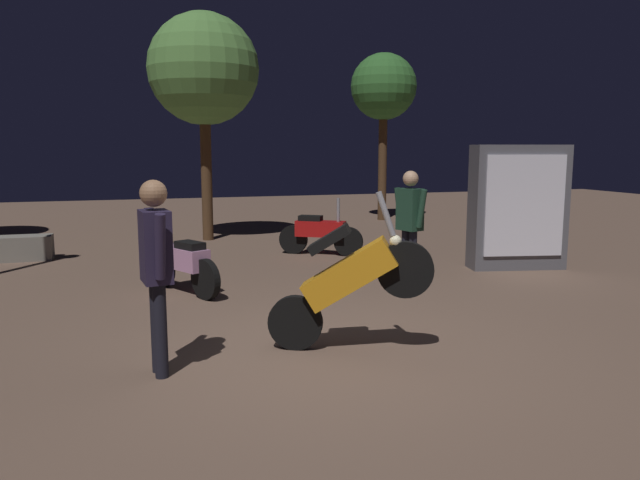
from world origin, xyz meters
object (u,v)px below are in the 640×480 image
(motorcycle_orange_foreground, at_px, (349,280))
(motorcycle_red_parked_right, at_px, (320,232))
(person_rider_beside, at_px, (410,217))
(person_bystander_far, at_px, (156,259))
(motorcycle_pink_parked_left, at_px, (183,263))
(kiosk_billboard, at_px, (518,207))

(motorcycle_orange_foreground, height_order, motorcycle_red_parked_right, motorcycle_orange_foreground)
(person_rider_beside, bearing_deg, motorcycle_orange_foreground, -144.04)
(person_bystander_far, bearing_deg, motorcycle_orange_foreground, 175.09)
(motorcycle_pink_parked_left, bearing_deg, person_bystander_far, 143.18)
(motorcycle_red_parked_right, distance_m, person_bystander_far, 6.48)
(person_rider_beside, distance_m, person_bystander_far, 4.61)
(motorcycle_orange_foreground, distance_m, motorcycle_pink_parked_left, 3.38)
(motorcycle_red_parked_right, distance_m, kiosk_billboard, 3.66)
(motorcycle_pink_parked_left, bearing_deg, person_rider_beside, -126.69)
(motorcycle_pink_parked_left, bearing_deg, motorcycle_red_parked_right, -77.61)
(motorcycle_orange_foreground, height_order, kiosk_billboard, kiosk_billboard)
(person_rider_beside, bearing_deg, motorcycle_pink_parked_left, 153.93)
(motorcycle_pink_parked_left, xyz_separation_m, motorcycle_red_parked_right, (2.78, 2.42, 0.00))
(motorcycle_pink_parked_left, distance_m, motorcycle_red_parked_right, 3.69)
(person_rider_beside, bearing_deg, motorcycle_red_parked_right, 81.95)
(motorcycle_pink_parked_left, height_order, person_rider_beside, person_rider_beside)
(person_rider_beside, relative_size, kiosk_billboard, 0.82)
(motorcycle_orange_foreground, bearing_deg, person_rider_beside, 78.85)
(motorcycle_orange_foreground, xyz_separation_m, motorcycle_red_parked_right, (1.39, 5.49, -0.31))
(motorcycle_red_parked_right, xyz_separation_m, person_bystander_far, (-3.24, -5.58, 0.63))
(motorcycle_pink_parked_left, relative_size, person_bystander_far, 0.85)
(motorcycle_pink_parked_left, bearing_deg, kiosk_billboard, -116.83)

